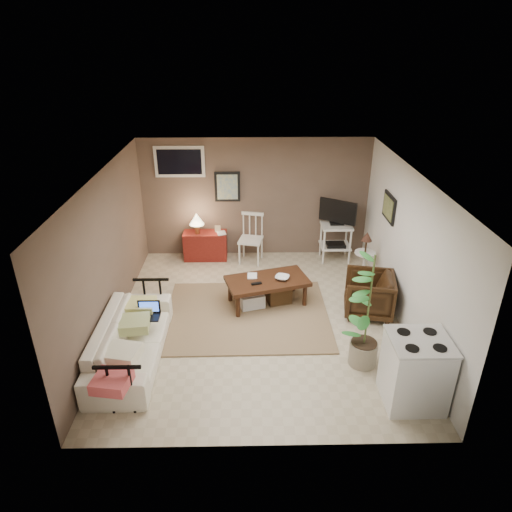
{
  "coord_description": "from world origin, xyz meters",
  "views": [
    {
      "loc": [
        -0.15,
        -6.15,
        4.15
      ],
      "look_at": [
        -0.03,
        0.35,
        0.97
      ],
      "focal_mm": 32.0,
      "sensor_mm": 36.0,
      "label": 1
    }
  ],
  "objects_px": {
    "coffee_table": "(267,290)",
    "side_table": "(365,251)",
    "stove": "(415,371)",
    "armchair": "(369,292)",
    "red_console": "(205,243)",
    "potted_plant": "(369,308)",
    "sofa": "(130,334)",
    "tv_stand": "(336,229)",
    "spindle_chair": "(251,240)"
  },
  "relations": [
    {
      "from": "potted_plant",
      "to": "spindle_chair",
      "type": "bearing_deg",
      "value": 115.27
    },
    {
      "from": "coffee_table",
      "to": "tv_stand",
      "type": "bearing_deg",
      "value": 49.35
    },
    {
      "from": "sofa",
      "to": "spindle_chair",
      "type": "relative_size",
      "value": 2.17
    },
    {
      "from": "side_table",
      "to": "armchair",
      "type": "height_order",
      "value": "side_table"
    },
    {
      "from": "sofa",
      "to": "red_console",
      "type": "height_order",
      "value": "red_console"
    },
    {
      "from": "coffee_table",
      "to": "spindle_chair",
      "type": "distance_m",
      "value": 1.69
    },
    {
      "from": "stove",
      "to": "potted_plant",
      "type": "bearing_deg",
      "value": 121.15
    },
    {
      "from": "spindle_chair",
      "to": "armchair",
      "type": "relative_size",
      "value": 1.27
    },
    {
      "from": "potted_plant",
      "to": "tv_stand",
      "type": "bearing_deg",
      "value": 86.99
    },
    {
      "from": "armchair",
      "to": "stove",
      "type": "height_order",
      "value": "stove"
    },
    {
      "from": "tv_stand",
      "to": "side_table",
      "type": "bearing_deg",
      "value": -68.65
    },
    {
      "from": "tv_stand",
      "to": "side_table",
      "type": "distance_m",
      "value": 1.0
    },
    {
      "from": "red_console",
      "to": "spindle_chair",
      "type": "distance_m",
      "value": 0.95
    },
    {
      "from": "side_table",
      "to": "sofa",
      "type": "bearing_deg",
      "value": -150.13
    },
    {
      "from": "tv_stand",
      "to": "potted_plant",
      "type": "bearing_deg",
      "value": -93.01
    },
    {
      "from": "spindle_chair",
      "to": "tv_stand",
      "type": "distance_m",
      "value": 1.71
    },
    {
      "from": "spindle_chair",
      "to": "stove",
      "type": "relative_size",
      "value": 1.05
    },
    {
      "from": "sofa",
      "to": "tv_stand",
      "type": "relative_size",
      "value": 1.68
    },
    {
      "from": "red_console",
      "to": "stove",
      "type": "bearing_deg",
      "value": -54.62
    },
    {
      "from": "potted_plant",
      "to": "stove",
      "type": "height_order",
      "value": "potted_plant"
    },
    {
      "from": "coffee_table",
      "to": "potted_plant",
      "type": "xyz_separation_m",
      "value": [
        1.27,
        -1.57,
        0.63
      ]
    },
    {
      "from": "red_console",
      "to": "side_table",
      "type": "relative_size",
      "value": 1.0
    },
    {
      "from": "coffee_table",
      "to": "tv_stand",
      "type": "relative_size",
      "value": 1.17
    },
    {
      "from": "red_console",
      "to": "tv_stand",
      "type": "relative_size",
      "value": 0.79
    },
    {
      "from": "coffee_table",
      "to": "stove",
      "type": "xyz_separation_m",
      "value": [
        1.72,
        -2.3,
        0.18
      ]
    },
    {
      "from": "red_console",
      "to": "potted_plant",
      "type": "distance_m",
      "value": 4.19
    },
    {
      "from": "side_table",
      "to": "armchair",
      "type": "xyz_separation_m",
      "value": [
        -0.16,
        -1.05,
        -0.23
      ]
    },
    {
      "from": "spindle_chair",
      "to": "potted_plant",
      "type": "relative_size",
      "value": 0.57
    },
    {
      "from": "sofa",
      "to": "potted_plant",
      "type": "relative_size",
      "value": 1.24
    },
    {
      "from": "spindle_chair",
      "to": "potted_plant",
      "type": "bearing_deg",
      "value": -64.73
    },
    {
      "from": "coffee_table",
      "to": "stove",
      "type": "bearing_deg",
      "value": -53.3
    },
    {
      "from": "potted_plant",
      "to": "stove",
      "type": "bearing_deg",
      "value": -58.85
    },
    {
      "from": "tv_stand",
      "to": "armchair",
      "type": "relative_size",
      "value": 1.64
    },
    {
      "from": "potted_plant",
      "to": "stove",
      "type": "relative_size",
      "value": 1.82
    },
    {
      "from": "coffee_table",
      "to": "spindle_chair",
      "type": "xyz_separation_m",
      "value": [
        -0.25,
        1.66,
        0.18
      ]
    },
    {
      "from": "sofa",
      "to": "tv_stand",
      "type": "xyz_separation_m",
      "value": [
        3.4,
        3.09,
        0.25
      ]
    },
    {
      "from": "side_table",
      "to": "potted_plant",
      "type": "xyz_separation_m",
      "value": [
        -0.53,
        -2.33,
        0.29
      ]
    },
    {
      "from": "side_table",
      "to": "coffee_table",
      "type": "bearing_deg",
      "value": -157.35
    },
    {
      "from": "red_console",
      "to": "armchair",
      "type": "relative_size",
      "value": 1.29
    },
    {
      "from": "coffee_table",
      "to": "tv_stand",
      "type": "height_order",
      "value": "tv_stand"
    },
    {
      "from": "red_console",
      "to": "potted_plant",
      "type": "bearing_deg",
      "value": -53.75
    },
    {
      "from": "tv_stand",
      "to": "stove",
      "type": "xyz_separation_m",
      "value": [
        0.27,
        -3.99,
        -0.2
      ]
    },
    {
      "from": "coffee_table",
      "to": "side_table",
      "type": "height_order",
      "value": "side_table"
    },
    {
      "from": "red_console",
      "to": "potted_plant",
      "type": "xyz_separation_m",
      "value": [
        2.46,
        -3.35,
        0.56
      ]
    },
    {
      "from": "coffee_table",
      "to": "potted_plant",
      "type": "relative_size",
      "value": 0.86
    },
    {
      "from": "tv_stand",
      "to": "spindle_chair",
      "type": "bearing_deg",
      "value": -179.12
    },
    {
      "from": "side_table",
      "to": "stove",
      "type": "height_order",
      "value": "side_table"
    },
    {
      "from": "sofa",
      "to": "red_console",
      "type": "distance_m",
      "value": 3.28
    },
    {
      "from": "spindle_chair",
      "to": "tv_stand",
      "type": "relative_size",
      "value": 0.77
    },
    {
      "from": "spindle_chair",
      "to": "potted_plant",
      "type": "xyz_separation_m",
      "value": [
        1.52,
        -3.23,
        0.45
      ]
    }
  ]
}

